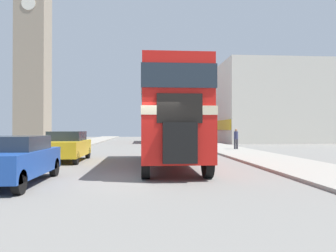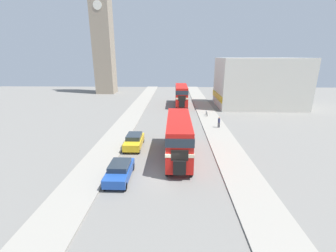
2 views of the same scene
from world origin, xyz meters
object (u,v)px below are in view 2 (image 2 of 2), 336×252
(double_decker_bus, at_px, (179,135))
(bus_distant, at_px, (181,94))
(car_parked_near, at_px, (120,171))
(car_parked_mid, at_px, (134,141))
(bicycle_on_pavement, at_px, (207,114))
(pedestrian_walking, at_px, (219,122))
(church_tower, at_px, (101,17))

(double_decker_bus, xyz_separation_m, bus_distant, (0.96, 26.00, 0.03))
(car_parked_near, bearing_deg, car_parked_mid, 89.91)
(car_parked_mid, distance_m, bicycle_on_pavement, 17.57)
(car_parked_mid, height_order, bicycle_on_pavement, car_parked_mid)
(pedestrian_walking, bearing_deg, bicycle_on_pavement, 97.03)
(bus_distant, height_order, bicycle_on_pavement, bus_distant)
(bus_distant, relative_size, church_tower, 0.25)
(car_parked_near, bearing_deg, church_tower, 107.42)
(car_parked_near, xyz_separation_m, church_tower, (-14.80, 47.15, 19.24))
(double_decker_bus, xyz_separation_m, car_parked_near, (-5.06, -4.60, -1.70))
(double_decker_bus, distance_m, church_tower, 50.13)
(bus_distant, relative_size, car_parked_near, 2.35)
(car_parked_near, height_order, car_parked_mid, car_parked_mid)
(car_parked_near, bearing_deg, bus_distant, 78.85)
(church_tower, bearing_deg, car_parked_near, -72.58)
(car_parked_near, height_order, pedestrian_walking, pedestrian_walking)
(pedestrian_walking, height_order, church_tower, church_tower)
(double_decker_bus, relative_size, bus_distant, 0.99)
(church_tower, bearing_deg, bus_distant, -38.47)
(church_tower, bearing_deg, car_parked_mid, -69.75)
(car_parked_near, bearing_deg, pedestrian_walking, 52.64)
(car_parked_mid, bearing_deg, pedestrian_walking, 34.06)
(bus_distant, distance_m, bicycle_on_pavement, 10.39)
(bus_distant, height_order, pedestrian_walking, bus_distant)
(double_decker_bus, bearing_deg, pedestrian_walking, 58.76)
(bicycle_on_pavement, height_order, church_tower, church_tower)
(bicycle_on_pavement, xyz_separation_m, church_tower, (-25.03, 25.84, 19.51))
(car_parked_mid, distance_m, church_tower, 46.89)
(double_decker_bus, height_order, car_parked_mid, double_decker_bus)
(car_parked_mid, bearing_deg, bicycle_on_pavement, 54.42)
(double_decker_bus, distance_m, bus_distant, 26.02)
(double_decker_bus, relative_size, pedestrian_walking, 6.20)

